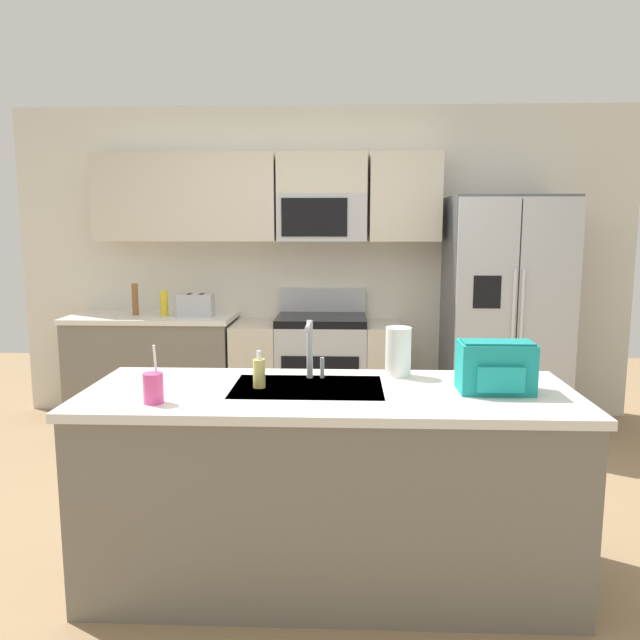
{
  "coord_description": "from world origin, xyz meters",
  "views": [
    {
      "loc": [
        0.19,
        -3.18,
        1.63
      ],
      "look_at": [
        0.04,
        0.6,
        1.05
      ],
      "focal_mm": 34.93,
      "sensor_mm": 36.0,
      "label": 1
    }
  ],
  "objects_px": {
    "paper_towel_roll": "(398,352)",
    "backpack": "(496,366)",
    "soap_dispenser": "(259,373)",
    "drink_cup_pink": "(153,388)",
    "bottle_yellow": "(164,303)",
    "toaster": "(196,305)",
    "refrigerator": "(504,315)",
    "sink_faucet": "(311,345)",
    "pepper_mill": "(135,299)",
    "range_oven": "(317,371)"
  },
  "relations": [
    {
      "from": "toaster",
      "to": "bottle_yellow",
      "type": "relative_size",
      "value": 1.37
    },
    {
      "from": "range_oven",
      "to": "soap_dispenser",
      "type": "relative_size",
      "value": 8.0
    },
    {
      "from": "sink_faucet",
      "to": "refrigerator",
      "type": "bearing_deg",
      "value": 55.0
    },
    {
      "from": "range_oven",
      "to": "drink_cup_pink",
      "type": "xyz_separation_m",
      "value": [
        -0.56,
        -2.52,
        0.52
      ]
    },
    {
      "from": "bottle_yellow",
      "to": "paper_towel_roll",
      "type": "relative_size",
      "value": 0.85
    },
    {
      "from": "sink_faucet",
      "to": "bottle_yellow",
      "type": "bearing_deg",
      "value": 122.45
    },
    {
      "from": "toaster",
      "to": "drink_cup_pink",
      "type": "distance_m",
      "value": 2.51
    },
    {
      "from": "pepper_mill",
      "to": "bottle_yellow",
      "type": "xyz_separation_m",
      "value": [
        0.25,
        -0.04,
        -0.03
      ]
    },
    {
      "from": "paper_towel_roll",
      "to": "refrigerator",
      "type": "bearing_deg",
      "value": 62.82
    },
    {
      "from": "toaster",
      "to": "backpack",
      "type": "height_order",
      "value": "backpack"
    },
    {
      "from": "toaster",
      "to": "sink_faucet",
      "type": "height_order",
      "value": "sink_faucet"
    },
    {
      "from": "pepper_mill",
      "to": "paper_towel_roll",
      "type": "distance_m",
      "value": 2.82
    },
    {
      "from": "refrigerator",
      "to": "sink_faucet",
      "type": "bearing_deg",
      "value": -125.0
    },
    {
      "from": "bottle_yellow",
      "to": "refrigerator",
      "type": "bearing_deg",
      "value": -0.57
    },
    {
      "from": "soap_dispenser",
      "to": "paper_towel_roll",
      "type": "bearing_deg",
      "value": 20.99
    },
    {
      "from": "refrigerator",
      "to": "toaster",
      "type": "relative_size",
      "value": 6.61
    },
    {
      "from": "refrigerator",
      "to": "paper_towel_roll",
      "type": "xyz_separation_m",
      "value": [
        -1.0,
        -1.94,
        0.09
      ]
    },
    {
      "from": "backpack",
      "to": "refrigerator",
      "type": "bearing_deg",
      "value": 75.02
    },
    {
      "from": "refrigerator",
      "to": "sink_faucet",
      "type": "xyz_separation_m",
      "value": [
        -1.42,
        -2.03,
        0.14
      ]
    },
    {
      "from": "drink_cup_pink",
      "to": "soap_dispenser",
      "type": "relative_size",
      "value": 1.45
    },
    {
      "from": "drink_cup_pink",
      "to": "bottle_yellow",
      "type": "bearing_deg",
      "value": 105.3
    },
    {
      "from": "refrigerator",
      "to": "bottle_yellow",
      "type": "height_order",
      "value": "refrigerator"
    },
    {
      "from": "paper_towel_roll",
      "to": "backpack",
      "type": "distance_m",
      "value": 0.49
    },
    {
      "from": "toaster",
      "to": "drink_cup_pink",
      "type": "relative_size",
      "value": 1.14
    },
    {
      "from": "sink_faucet",
      "to": "drink_cup_pink",
      "type": "bearing_deg",
      "value": -145.74
    },
    {
      "from": "range_oven",
      "to": "drink_cup_pink",
      "type": "bearing_deg",
      "value": -102.56
    },
    {
      "from": "pepper_mill",
      "to": "bottle_yellow",
      "type": "bearing_deg",
      "value": -9.62
    },
    {
      "from": "bottle_yellow",
      "to": "paper_towel_roll",
      "type": "height_order",
      "value": "paper_towel_roll"
    },
    {
      "from": "range_oven",
      "to": "bottle_yellow",
      "type": "relative_size",
      "value": 6.66
    },
    {
      "from": "sink_faucet",
      "to": "soap_dispenser",
      "type": "xyz_separation_m",
      "value": [
        -0.22,
        -0.16,
        -0.1
      ]
    },
    {
      "from": "backpack",
      "to": "drink_cup_pink",
      "type": "bearing_deg",
      "value": -170.79
    },
    {
      "from": "paper_towel_roll",
      "to": "backpack",
      "type": "bearing_deg",
      "value": -34.44
    },
    {
      "from": "refrigerator",
      "to": "sink_faucet",
      "type": "distance_m",
      "value": 2.48
    },
    {
      "from": "pepper_mill",
      "to": "bottle_yellow",
      "type": "relative_size",
      "value": 1.26
    },
    {
      "from": "refrigerator",
      "to": "paper_towel_roll",
      "type": "distance_m",
      "value": 2.18
    },
    {
      "from": "range_oven",
      "to": "toaster",
      "type": "height_order",
      "value": "range_oven"
    },
    {
      "from": "refrigerator",
      "to": "paper_towel_roll",
      "type": "relative_size",
      "value": 7.71
    },
    {
      "from": "range_oven",
      "to": "backpack",
      "type": "relative_size",
      "value": 4.25
    },
    {
      "from": "drink_cup_pink",
      "to": "range_oven",
      "type": "bearing_deg",
      "value": 77.44
    },
    {
      "from": "bottle_yellow",
      "to": "soap_dispenser",
      "type": "xyz_separation_m",
      "value": [
        1.08,
        -2.21,
        -0.03
      ]
    },
    {
      "from": "bottle_yellow",
      "to": "paper_towel_roll",
      "type": "xyz_separation_m",
      "value": [
        1.73,
        -1.97,
        0.02
      ]
    },
    {
      "from": "refrigerator",
      "to": "soap_dispenser",
      "type": "relative_size",
      "value": 10.88
    },
    {
      "from": "range_oven",
      "to": "refrigerator",
      "type": "relative_size",
      "value": 0.74
    },
    {
      "from": "toaster",
      "to": "soap_dispenser",
      "type": "xyz_separation_m",
      "value": [
        0.82,
        -2.21,
        -0.02
      ]
    },
    {
      "from": "sink_faucet",
      "to": "drink_cup_pink",
      "type": "xyz_separation_m",
      "value": [
        -0.63,
        -0.43,
        -0.1
      ]
    },
    {
      "from": "sink_faucet",
      "to": "paper_towel_roll",
      "type": "distance_m",
      "value": 0.43
    },
    {
      "from": "pepper_mill",
      "to": "sink_faucet",
      "type": "distance_m",
      "value": 2.61
    },
    {
      "from": "range_oven",
      "to": "bottle_yellow",
      "type": "distance_m",
      "value": 1.36
    },
    {
      "from": "pepper_mill",
      "to": "sink_faucet",
      "type": "relative_size",
      "value": 0.91
    },
    {
      "from": "paper_towel_roll",
      "to": "range_oven",
      "type": "bearing_deg",
      "value": 103.59
    }
  ]
}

